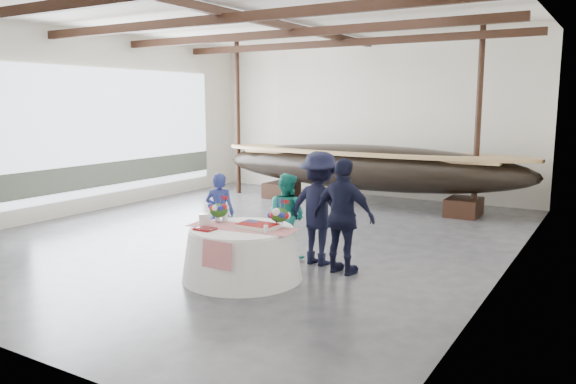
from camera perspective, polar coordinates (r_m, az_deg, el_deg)
The scene contains 14 objects.
floor at distance 11.83m, azimuth -3.42°, elevation -4.34°, with size 10.00×12.00×0.01m, color #3D3D42.
wall_back at distance 16.80m, azimuth 8.25°, elevation 7.35°, with size 10.00×0.02×4.50m, color silver.
wall_left at distance 14.92m, azimuth -19.66°, elevation 6.69°, with size 0.02×12.00×4.50m, color silver.
wall_right at distance 9.61m, azimuth 21.99°, elevation 5.46°, with size 0.02×12.00×4.50m, color silver.
ceiling at distance 11.63m, azimuth -3.64°, elevation 17.76°, with size 10.00×12.00×0.01m, color white.
pavilion_structure at distance 12.18m, azimuth -1.55°, elevation 15.03°, with size 9.80×11.76×4.50m.
open_bay at distance 15.56m, azimuth -16.61°, elevation 5.36°, with size 0.03×7.00×3.20m.
longboat_display at distance 15.03m, azimuth 7.85°, elevation 2.53°, with size 8.71×1.74×1.63m.
banquet_table at distance 8.91m, azimuth -4.68°, elevation -6.19°, with size 1.90×1.90×0.81m.
tabletop_items at distance 8.93m, azimuth -4.40°, elevation -2.48°, with size 1.81×1.00×0.40m.
guest_woman_blue at distance 10.38m, azimuth -6.94°, elevation -2.10°, with size 0.54×0.36×1.48m, color navy.
guest_woman_teal at distance 9.94m, azimuth -0.14°, elevation -2.43°, with size 0.74×0.58×1.52m, color #1B8D79.
guest_man_left at distance 9.55m, azimuth 3.22°, elevation -1.67°, with size 1.25×0.72×1.94m, color black.
guest_man_right at distance 9.03m, azimuth 5.68°, elevation -2.50°, with size 1.10×0.46×1.88m, color black.
Camera 1 is at (6.52, -9.47, 2.77)m, focal length 35.00 mm.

